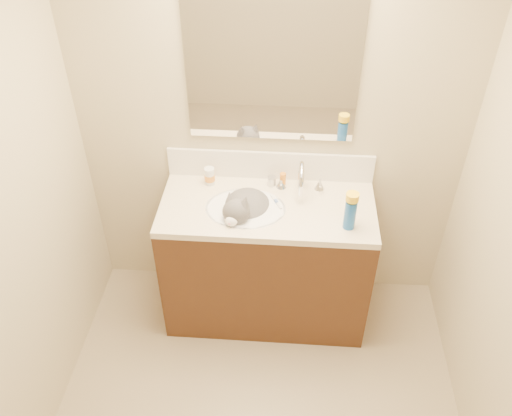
% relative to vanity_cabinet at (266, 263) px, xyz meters
% --- Properties ---
extents(room_shell, '(2.24, 2.54, 2.52)m').
position_rel_vanity_cabinet_xyz_m(room_shell, '(0.00, -0.97, 1.08)').
color(room_shell, tan).
rests_on(room_shell, ground).
extents(vanity_cabinet, '(1.20, 0.55, 0.82)m').
position_rel_vanity_cabinet_xyz_m(vanity_cabinet, '(0.00, 0.00, 0.00)').
color(vanity_cabinet, '#3E2211').
rests_on(vanity_cabinet, ground).
extents(counter_slab, '(1.20, 0.55, 0.04)m').
position_rel_vanity_cabinet_xyz_m(counter_slab, '(0.00, 0.00, 0.43)').
color(counter_slab, beige).
rests_on(counter_slab, vanity_cabinet).
extents(basin, '(0.45, 0.36, 0.14)m').
position_rel_vanity_cabinet_xyz_m(basin, '(-0.12, -0.03, 0.38)').
color(basin, white).
rests_on(basin, vanity_cabinet).
extents(faucet, '(0.28, 0.20, 0.21)m').
position_rel_vanity_cabinet_xyz_m(faucet, '(0.18, 0.14, 0.54)').
color(faucet, silver).
rests_on(faucet, counter_slab).
extents(cat, '(0.37, 0.43, 0.32)m').
position_rel_vanity_cabinet_xyz_m(cat, '(-0.12, -0.02, 0.42)').
color(cat, '#4E4C4E').
rests_on(cat, basin).
extents(backsplash, '(1.20, 0.02, 0.18)m').
position_rel_vanity_cabinet_xyz_m(backsplash, '(0.00, 0.26, 0.54)').
color(backsplash, silver).
rests_on(backsplash, counter_slab).
extents(mirror, '(0.90, 0.02, 0.80)m').
position_rel_vanity_cabinet_xyz_m(mirror, '(0.00, 0.26, 1.13)').
color(mirror, white).
rests_on(mirror, room_shell).
extents(pill_bottle, '(0.07, 0.07, 0.11)m').
position_rel_vanity_cabinet_xyz_m(pill_bottle, '(-0.35, 0.18, 0.50)').
color(pill_bottle, silver).
rests_on(pill_bottle, counter_slab).
extents(pill_label, '(0.08, 0.08, 0.04)m').
position_rel_vanity_cabinet_xyz_m(pill_label, '(-0.35, 0.18, 0.50)').
color(pill_label, orange).
rests_on(pill_label, pill_bottle).
extents(silver_jar, '(0.06, 0.06, 0.06)m').
position_rel_vanity_cabinet_xyz_m(silver_jar, '(0.01, 0.19, 0.48)').
color(silver_jar, '#B7B7BC').
rests_on(silver_jar, counter_slab).
extents(amber_bottle, '(0.04, 0.04, 0.09)m').
position_rel_vanity_cabinet_xyz_m(amber_bottle, '(0.08, 0.19, 0.49)').
color(amber_bottle, orange).
rests_on(amber_bottle, counter_slab).
extents(toothbrush, '(0.07, 0.12, 0.01)m').
position_rel_vanity_cabinet_xyz_m(toothbrush, '(0.05, 0.03, 0.45)').
color(toothbrush, silver).
rests_on(toothbrush, counter_slab).
extents(toothbrush_head, '(0.03, 0.03, 0.01)m').
position_rel_vanity_cabinet_xyz_m(toothbrush_head, '(0.05, 0.03, 0.46)').
color(toothbrush_head, '#5B79C3').
rests_on(toothbrush_head, counter_slab).
extents(spray_can, '(0.08, 0.08, 0.17)m').
position_rel_vanity_cabinet_xyz_m(spray_can, '(0.44, -0.15, 0.53)').
color(spray_can, '#1853AC').
rests_on(spray_can, counter_slab).
extents(spray_cap, '(0.09, 0.09, 0.04)m').
position_rel_vanity_cabinet_xyz_m(spray_cap, '(0.44, -0.15, 0.65)').
color(spray_cap, yellow).
rests_on(spray_cap, spray_can).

